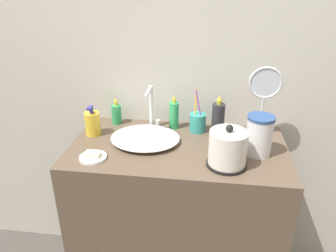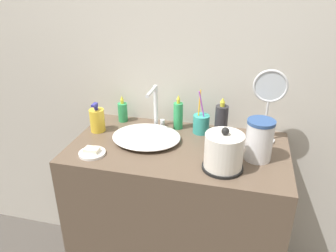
% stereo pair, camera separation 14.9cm
% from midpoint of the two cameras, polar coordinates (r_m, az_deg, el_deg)
% --- Properties ---
extents(wall_back, '(6.00, 0.04, 2.60)m').
position_cam_midpoint_polar(wall_back, '(1.67, 0.43, 13.00)').
color(wall_back, beige).
rests_on(wall_back, ground_plane).
extents(vanity_counter, '(1.01, 0.55, 0.92)m').
position_cam_midpoint_polar(vanity_counter, '(1.80, -0.89, -16.44)').
color(vanity_counter, brown).
rests_on(vanity_counter, ground_plane).
extents(sink_basin, '(0.33, 0.29, 0.04)m').
position_cam_midpoint_polar(sink_basin, '(1.57, -6.70, -2.10)').
color(sink_basin, white).
rests_on(sink_basin, vanity_counter).
extents(faucet, '(0.06, 0.15, 0.22)m').
position_cam_midpoint_polar(faucet, '(1.66, -5.50, 3.51)').
color(faucet, silver).
rests_on(faucet, vanity_counter).
extents(electric_kettle, '(0.17, 0.17, 0.19)m').
position_cam_midpoint_polar(electric_kettle, '(1.36, 7.26, -4.24)').
color(electric_kettle, black).
rests_on(electric_kettle, vanity_counter).
extents(toothbrush_cup, '(0.08, 0.08, 0.23)m').
position_cam_midpoint_polar(toothbrush_cup, '(1.66, 2.63, 0.63)').
color(toothbrush_cup, teal).
rests_on(toothbrush_cup, vanity_counter).
extents(lotion_bottle, '(0.07, 0.07, 0.15)m').
position_cam_midpoint_polar(lotion_bottle, '(1.67, -15.52, 0.41)').
color(lotion_bottle, gold).
rests_on(lotion_bottle, vanity_counter).
extents(shampoo_bottle, '(0.05, 0.05, 0.18)m').
position_cam_midpoint_polar(shampoo_bottle, '(1.68, -1.49, 1.91)').
color(shampoo_bottle, '#2D9956').
rests_on(shampoo_bottle, vanity_counter).
extents(mouthwash_bottle, '(0.05, 0.05, 0.15)m').
position_cam_midpoint_polar(mouthwash_bottle, '(1.77, -11.35, 2.08)').
color(mouthwash_bottle, '#2D9956').
rests_on(mouthwash_bottle, vanity_counter).
extents(hand_cream_bottle, '(0.06, 0.06, 0.21)m').
position_cam_midpoint_polar(hand_cream_bottle, '(1.61, 6.11, 1.21)').
color(hand_cream_bottle, '#28282D').
rests_on(hand_cream_bottle, vanity_counter).
extents(soap_dish, '(0.12, 0.12, 0.03)m').
position_cam_midpoint_polar(soap_dish, '(1.48, -15.79, -5.23)').
color(soap_dish, white).
rests_on(soap_dish, vanity_counter).
extents(vanity_mirror, '(0.16, 0.11, 0.35)m').
position_cam_midpoint_polar(vanity_mirror, '(1.59, 13.77, 4.81)').
color(vanity_mirror, silver).
rests_on(vanity_mirror, vanity_counter).
extents(water_pitcher, '(0.12, 0.12, 0.18)m').
position_cam_midpoint_polar(water_pitcher, '(1.46, 12.82, -1.66)').
color(water_pitcher, silver).
rests_on(water_pitcher, vanity_counter).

